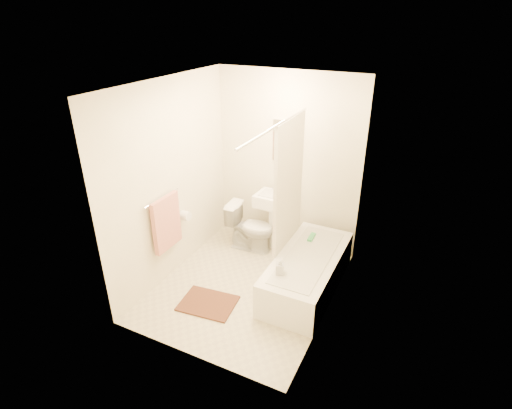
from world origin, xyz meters
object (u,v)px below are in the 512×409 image
at_px(toilet, 251,228).
at_px(bathtub, 307,272).
at_px(sink, 273,219).
at_px(bath_mat, 208,303).
at_px(soap_bottle, 280,267).

relative_size(toilet, bathtub, 0.43).
bearing_deg(sink, toilet, -147.47).
relative_size(sink, bathtub, 0.58).
relative_size(sink, bath_mat, 1.45).
bearing_deg(toilet, bath_mat, -179.24).
distance_m(bathtub, soap_bottle, 0.59).
height_order(bathtub, bath_mat, bathtub).
bearing_deg(bath_mat, soap_bottle, 24.06).
distance_m(toilet, bath_mat, 1.33).
height_order(sink, soap_bottle, sink).
xyz_separation_m(sink, bathtub, (0.74, -0.66, -0.23)).
distance_m(toilet, sink, 0.34).
bearing_deg(sink, bathtub, -39.64).
bearing_deg(soap_bottle, bathtub, 69.84).
height_order(sink, bathtub, sink).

